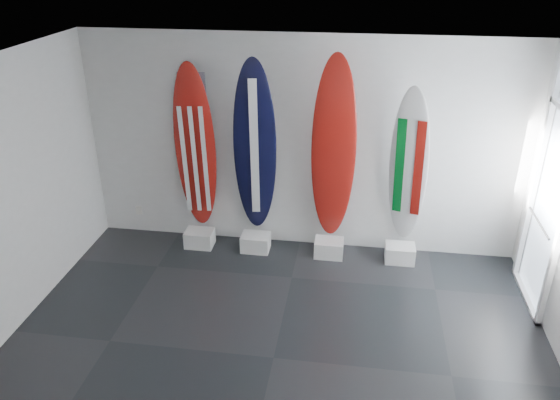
% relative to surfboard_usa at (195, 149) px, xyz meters
% --- Properties ---
extents(floor, '(6.00, 6.00, 0.00)m').
position_rel_surfboard_usa_xyz_m(floor, '(1.43, -2.28, -1.46)').
color(floor, black).
rests_on(floor, ground).
extents(ceiling, '(6.00, 6.00, 0.00)m').
position_rel_surfboard_usa_xyz_m(ceiling, '(1.43, -2.28, 1.54)').
color(ceiling, white).
rests_on(ceiling, wall_back).
extents(wall_back, '(6.00, 0.00, 6.00)m').
position_rel_surfboard_usa_xyz_m(wall_back, '(1.43, 0.22, 0.04)').
color(wall_back, silver).
rests_on(wall_back, ground).
extents(display_block_usa, '(0.40, 0.30, 0.24)m').
position_rel_surfboard_usa_xyz_m(display_block_usa, '(0.00, -0.10, -1.34)').
color(display_block_usa, silver).
rests_on(display_block_usa, floor).
extents(surfboard_usa, '(0.59, 0.42, 2.45)m').
position_rel_surfboard_usa_xyz_m(surfboard_usa, '(0.00, 0.00, 0.00)').
color(surfboard_usa, maroon).
rests_on(surfboard_usa, display_block_usa).
extents(display_block_navy, '(0.40, 0.30, 0.24)m').
position_rel_surfboard_usa_xyz_m(display_block_navy, '(0.83, -0.10, -1.34)').
color(display_block_navy, silver).
rests_on(display_block_navy, floor).
extents(surfboard_navy, '(0.63, 0.50, 2.54)m').
position_rel_surfboard_usa_xyz_m(surfboard_navy, '(0.83, 0.00, 0.04)').
color(surfboard_navy, black).
rests_on(surfboard_navy, display_block_navy).
extents(display_block_swiss, '(0.40, 0.30, 0.24)m').
position_rel_surfboard_usa_xyz_m(display_block_swiss, '(1.88, -0.10, -1.34)').
color(display_block_swiss, silver).
rests_on(display_block_swiss, floor).
extents(surfboard_swiss, '(0.59, 0.29, 2.60)m').
position_rel_surfboard_usa_xyz_m(surfboard_swiss, '(1.88, 0.00, 0.08)').
color(surfboard_swiss, maroon).
rests_on(surfboard_swiss, display_block_swiss).
extents(display_block_italy, '(0.40, 0.30, 0.24)m').
position_rel_surfboard_usa_xyz_m(display_block_italy, '(2.86, -0.10, -1.34)').
color(display_block_italy, silver).
rests_on(display_block_italy, floor).
extents(surfboard_italy, '(0.60, 0.51, 2.25)m').
position_rel_surfboard_usa_xyz_m(surfboard_italy, '(2.86, 0.00, -0.10)').
color(surfboard_italy, silver).
rests_on(surfboard_italy, display_block_italy).
extents(wall_outlet, '(0.09, 0.02, 0.13)m').
position_rel_surfboard_usa_xyz_m(wall_outlet, '(-1.02, 0.20, -1.11)').
color(wall_outlet, silver).
rests_on(wall_outlet, wall_back).
extents(glass_door, '(0.12, 1.16, 2.85)m').
position_rel_surfboard_usa_xyz_m(glass_door, '(4.40, -0.73, -0.03)').
color(glass_door, white).
rests_on(glass_door, floor).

